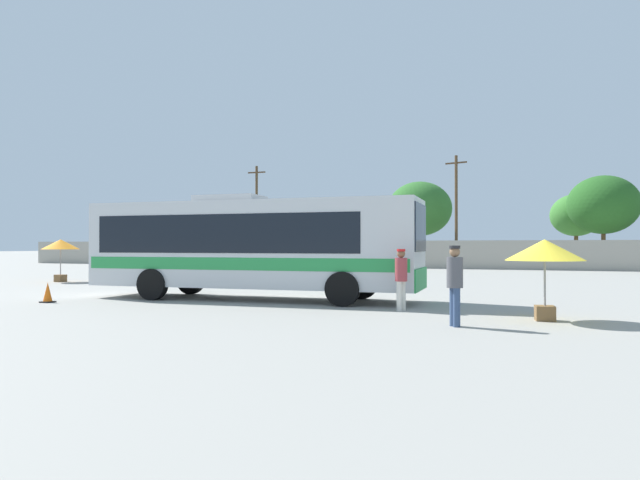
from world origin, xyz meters
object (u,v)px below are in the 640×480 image
at_px(parked_car_leftmost_dark_blue, 246,258).
at_px(utility_pole_far, 456,209).
at_px(attendant_by_bus_door, 401,276).
at_px(passenger_waiting_on_apron, 455,280).
at_px(vendor_umbrella_near_gate_orange, 61,246).
at_px(vendor_umbrella_secondary_yellow, 545,252).
at_px(utility_pole_near, 257,213).
at_px(roadside_tree_left, 331,221).
at_px(roadside_tree_right, 603,205).
at_px(traffic_cone_on_apron, 48,293).
at_px(roadside_tree_midleft, 420,209).
at_px(roadside_tree_midright, 576,215).
at_px(coach_bus_silver_green, 249,244).
at_px(parked_car_second_grey, 322,258).

distance_m(parked_car_leftmost_dark_blue, utility_pole_far, 17.52).
xyz_separation_m(attendant_by_bus_door, passenger_waiting_on_apron, (1.79, -2.59, 0.06)).
relative_size(vendor_umbrella_near_gate_orange, parked_car_leftmost_dark_blue, 0.49).
distance_m(vendor_umbrella_secondary_yellow, utility_pole_near, 41.94).
height_order(roadside_tree_left, roadside_tree_right, roadside_tree_right).
distance_m(passenger_waiting_on_apron, traffic_cone_on_apron, 12.86).
bearing_deg(roadside_tree_left, utility_pole_far, -10.08).
bearing_deg(roadside_tree_midleft, roadside_tree_right, -7.75).
distance_m(roadside_tree_left, roadside_tree_right, 22.36).
bearing_deg(parked_car_leftmost_dark_blue, roadside_tree_left, 58.21).
bearing_deg(roadside_tree_right, roadside_tree_left, 177.79).
bearing_deg(passenger_waiting_on_apron, roadside_tree_left, 113.52).
distance_m(vendor_umbrella_near_gate_orange, roadside_tree_left, 27.42).
distance_m(vendor_umbrella_near_gate_orange, roadside_tree_midright, 38.25).
relative_size(attendant_by_bus_door, utility_pole_near, 0.18).
relative_size(vendor_umbrella_secondary_yellow, roadside_tree_right, 0.27).
bearing_deg(traffic_cone_on_apron, vendor_umbrella_near_gate_orange, 133.17).
distance_m(attendant_by_bus_door, traffic_cone_on_apron, 11.16).
bearing_deg(utility_pole_far, roadside_tree_midright, 21.88).
distance_m(vendor_umbrella_secondary_yellow, parked_car_leftmost_dark_blue, 34.74).
height_order(utility_pole_near, roadside_tree_left, utility_pole_near).
bearing_deg(roadside_tree_right, roadside_tree_midright, 125.16).
bearing_deg(coach_bus_silver_green, traffic_cone_on_apron, -149.75).
height_order(roadside_tree_right, traffic_cone_on_apron, roadside_tree_right).
bearing_deg(coach_bus_silver_green, roadside_tree_left, 104.70).
bearing_deg(utility_pole_far, vendor_umbrella_near_gate_orange, -123.23).
xyz_separation_m(passenger_waiting_on_apron, traffic_cone_on_apron, (-12.80, 0.93, -0.72)).
distance_m(parked_car_second_grey, utility_pole_near, 12.09).
bearing_deg(utility_pole_near, roadside_tree_left, 4.36).
distance_m(parked_car_second_grey, roadside_tree_left, 8.26).
relative_size(parked_car_leftmost_dark_blue, roadside_tree_midleft, 0.58).
relative_size(passenger_waiting_on_apron, traffic_cone_on_apron, 2.83).
bearing_deg(vendor_umbrella_near_gate_orange, roadside_tree_midleft, 65.54).
bearing_deg(vendor_umbrella_secondary_yellow, attendant_by_bus_door, 167.33).
relative_size(passenger_waiting_on_apron, parked_car_second_grey, 0.42).
bearing_deg(roadside_tree_midleft, attendant_by_bus_door, -80.26).
xyz_separation_m(vendor_umbrella_secondary_yellow, roadside_tree_left, (-17.56, 34.21, 2.41)).
bearing_deg(utility_pole_near, attendant_by_bus_door, -57.24).
xyz_separation_m(coach_bus_silver_green, utility_pole_near, (-15.60, 31.29, 2.99)).
relative_size(utility_pole_near, roadside_tree_left, 1.53).
bearing_deg(utility_pole_near, utility_pole_far, -4.55).
height_order(vendor_umbrella_near_gate_orange, roadside_tree_midright, roadside_tree_midright).
relative_size(parked_car_second_grey, traffic_cone_on_apron, 6.80).
distance_m(coach_bus_silver_green, vendor_umbrella_near_gate_orange, 14.03).
bearing_deg(vendor_umbrella_secondary_yellow, passenger_waiting_on_apron, -137.18).
bearing_deg(vendor_umbrella_near_gate_orange, parked_car_second_grey, 71.16).
bearing_deg(traffic_cone_on_apron, roadside_tree_midright, 64.17).
bearing_deg(parked_car_second_grey, roadside_tree_midleft, 54.33).
relative_size(coach_bus_silver_green, roadside_tree_left, 1.85).
height_order(coach_bus_silver_green, roadside_tree_midright, roadside_tree_midright).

